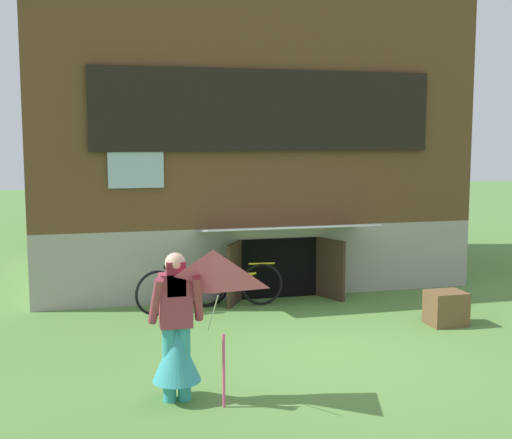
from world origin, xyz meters
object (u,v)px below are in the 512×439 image
kite (214,291)px  bicycle_yellow (233,284)px  person (176,339)px  wooden_crate (446,308)px  bicycle_blue (184,288)px

kite → bicycle_yellow: (1.15, 4.37, -0.93)m
person → wooden_crate: 4.75m
bicycle_yellow → wooden_crate: bicycle_yellow is taller
kite → bicycle_blue: size_ratio=0.99×
bicycle_blue → wooden_crate: size_ratio=2.99×
kite → bicycle_blue: kite is taller
person → kite: 0.88m
bicycle_blue → wooden_crate: (3.70, -1.77, -0.12)m
wooden_crate → person: bearing=-155.9°
bicycle_yellow → wooden_crate: size_ratio=3.08×
person → bicycle_blue: (0.61, 3.70, -0.30)m
bicycle_yellow → bicycle_blue: (-0.84, -0.13, 0.01)m
bicycle_blue → wooden_crate: bearing=-44.9°
wooden_crate → bicycle_yellow: bearing=146.4°
kite → wooden_crate: 4.82m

